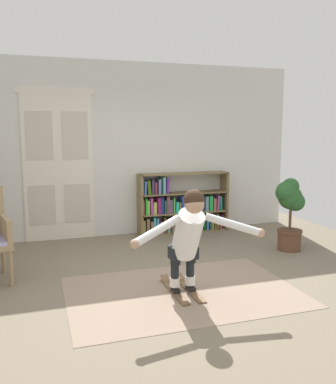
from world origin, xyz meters
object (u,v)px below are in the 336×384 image
at_px(skis_pair, 181,289).
at_px(person_skier, 189,234).
at_px(bookshelf, 180,207).
at_px(potted_plant, 290,206).

bearing_deg(skis_pair, person_skier, -89.62).
distance_m(skis_pair, person_skier, 0.71).
bearing_deg(skis_pair, bookshelf, 70.62).
height_order(potted_plant, person_skier, person_skier).
relative_size(potted_plant, skis_pair, 1.39).
bearing_deg(potted_plant, skis_pair, -153.61).
distance_m(bookshelf, skis_pair, 2.73).
xyz_separation_m(bookshelf, potted_plant, (1.18, -1.52, 0.22)).
height_order(potted_plant, skis_pair, potted_plant).
xyz_separation_m(potted_plant, skis_pair, (-2.08, -1.03, -0.63)).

